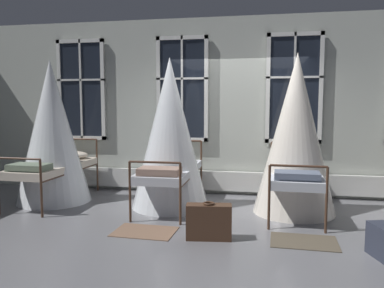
% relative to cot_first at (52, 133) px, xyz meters
% --- Properties ---
extents(ground, '(20.22, 20.22, 0.00)m').
position_rel_cot_first_xyz_m(ground, '(3.05, 0.12, -1.18)').
color(ground, slate).
extents(back_wall_with_windows, '(11.11, 0.10, 3.26)m').
position_rel_cot_first_xyz_m(back_wall_with_windows, '(3.05, 1.19, 0.45)').
color(back_wall_with_windows, '#B2B7AD').
rests_on(back_wall_with_windows, ground).
extents(window_bank, '(7.05, 0.10, 2.86)m').
position_rel_cot_first_xyz_m(window_bank, '(3.05, 1.07, -0.06)').
color(window_bank, black).
rests_on(window_bank, ground).
extents(cot_first, '(1.25, 1.90, 2.42)m').
position_rel_cot_first_xyz_m(cot_first, '(0.00, 0.00, 0.00)').
color(cot_first, '#4C3323').
rests_on(cot_first, ground).
extents(cot_second, '(1.25, 1.89, 2.42)m').
position_rel_cot_first_xyz_m(cot_second, '(2.07, 0.02, -0.00)').
color(cot_second, '#4C3323').
rests_on(cot_second, ground).
extents(cot_third, '(1.25, 1.91, 2.45)m').
position_rel_cot_first_xyz_m(cot_third, '(4.03, 0.04, 0.01)').
color(cot_third, '#4C3323').
rests_on(cot_third, ground).
extents(rug_second, '(0.82, 0.59, 0.01)m').
position_rel_cot_first_xyz_m(rug_second, '(2.04, -1.29, -1.17)').
color(rug_second, brown).
rests_on(rug_second, ground).
extents(rug_third, '(0.82, 0.58, 0.01)m').
position_rel_cot_first_xyz_m(rug_third, '(4.06, -1.29, -1.17)').
color(rug_third, brown).
rests_on(rug_third, ground).
extents(suitcase_dark, '(0.58, 0.28, 0.47)m').
position_rel_cot_first_xyz_m(suitcase_dark, '(2.91, -1.40, -0.95)').
color(suitcase_dark, '#472D1E').
rests_on(suitcase_dark, ground).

